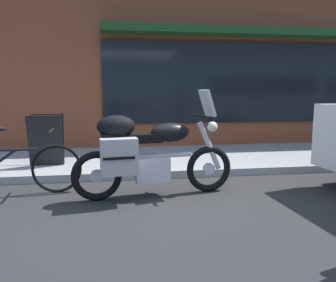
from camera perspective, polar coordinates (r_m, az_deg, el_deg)
The scene contains 4 objects.
ground_plane at distance 4.33m, azimuth 0.36°, elevation -10.30°, with size 80.00×80.00×0.00m, color #2B2B2B.
touring_motorcycle at distance 4.43m, azimuth -3.68°, elevation -1.80°, with size 2.14×0.82×1.40m.
parked_bicycle at distance 5.00m, azimuth -23.96°, elevation -4.11°, with size 1.71×0.48×0.92m.
sandwich_board_sign at distance 6.20m, azimuth -19.45°, elevation 0.19°, with size 0.55×0.40×0.86m.
Camera 1 is at (-0.65, -4.05, 1.39)m, focal length 36.90 mm.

